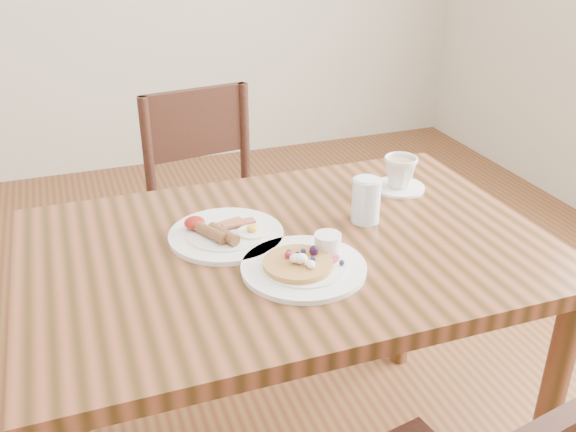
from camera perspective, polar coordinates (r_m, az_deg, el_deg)
The scene contains 6 objects.
dining_table at distance 1.53m, azimuth -0.00°, elevation -5.65°, with size 1.20×0.80×0.75m.
chair_far at distance 2.25m, azimuth -6.60°, elevation 0.78°, with size 0.47×0.47×0.88m.
pancake_plate at distance 1.38m, azimuth 1.53°, elevation -4.25°, with size 0.27×0.27×0.06m.
breakfast_plate at distance 1.51m, azimuth -5.66°, elevation -1.55°, with size 0.27×0.27×0.04m.
teacup_saucer at distance 1.77m, azimuth 9.91°, elevation 3.67°, with size 0.14×0.14×0.09m.
water_glass at distance 1.57m, azimuth 6.94°, elevation 1.38°, with size 0.07×0.07×0.11m, color silver.
Camera 1 is at (-0.44, -1.22, 1.47)m, focal length 40.00 mm.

